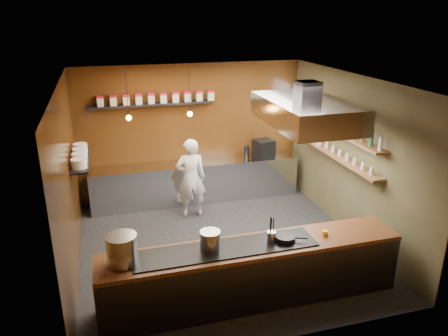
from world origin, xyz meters
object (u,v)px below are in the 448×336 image
object	(u,v)px
espresso_machine	(264,148)
stockpot_small	(210,240)
extractor_hood	(306,112)
chef	(191,178)
stockpot_large	(122,249)

from	to	relation	value
espresso_machine	stockpot_small	bearing A→B (deg)	-133.09
extractor_hood	chef	size ratio (longest dim) A/B	1.20
espresso_machine	stockpot_large	bearing A→B (deg)	-144.79
chef	stockpot_large	bearing A→B (deg)	66.91
stockpot_small	chef	bearing A→B (deg)	83.38
espresso_machine	chef	bearing A→B (deg)	-172.00
extractor_hood	stockpot_large	bearing A→B (deg)	-159.18
stockpot_small	extractor_hood	bearing A→B (deg)	31.24
extractor_hood	stockpot_large	distance (m)	3.59
stockpot_large	stockpot_small	world-z (taller)	stockpot_large
stockpot_small	espresso_machine	bearing A→B (deg)	59.28
extractor_hood	stockpot_large	size ratio (longest dim) A/B	4.90
stockpot_small	espresso_machine	size ratio (longest dim) A/B	0.72
stockpot_small	chef	world-z (taller)	chef
stockpot_large	chef	distance (m)	3.39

